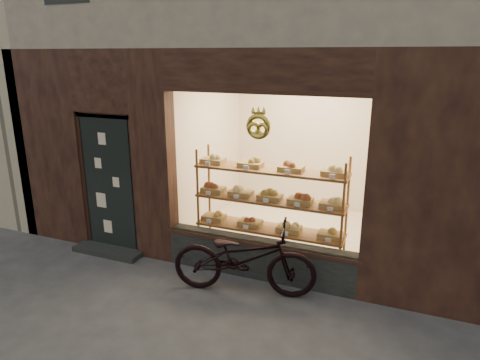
% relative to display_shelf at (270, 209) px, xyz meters
% --- Properties ---
extents(display_shelf, '(2.20, 0.45, 1.70)m').
position_rel_display_shelf_xyz_m(display_shelf, '(0.00, 0.00, 0.00)').
color(display_shelf, olive).
rests_on(display_shelf, ground).
extents(bicycle, '(1.97, 1.03, 0.98)m').
position_rel_display_shelf_xyz_m(bicycle, '(-0.04, -0.91, -0.38)').
color(bicycle, black).
rests_on(bicycle, ground).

